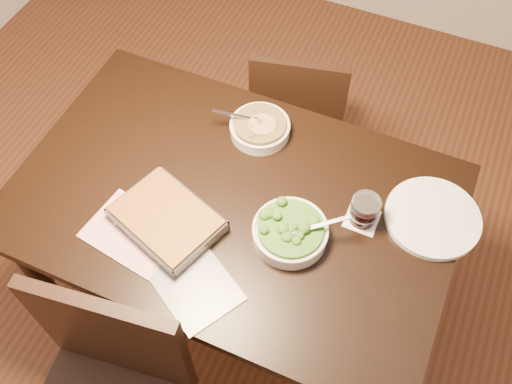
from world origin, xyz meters
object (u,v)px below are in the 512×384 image
(broccoli_bowl, at_px, (290,232))
(dinner_plate, at_px, (433,217))
(table, at_px, (233,215))
(chair_far, at_px, (298,110))
(stew_bowl, at_px, (260,127))
(baking_dish, at_px, (167,220))
(wine_tumbler, at_px, (364,210))

(broccoli_bowl, xyz_separation_m, dinner_plate, (0.38, 0.24, -0.02))
(table, bearing_deg, dinner_plate, 16.76)
(table, relative_size, chair_far, 1.73)
(stew_bowl, distance_m, baking_dish, 0.46)
(baking_dish, distance_m, chair_far, 0.93)
(broccoli_bowl, bearing_deg, chair_far, 108.03)
(broccoli_bowl, bearing_deg, table, 165.90)
(stew_bowl, distance_m, chair_far, 0.52)
(dinner_plate, height_order, chair_far, chair_far)
(table, height_order, chair_far, chair_far)
(stew_bowl, xyz_separation_m, broccoli_bowl, (0.25, -0.34, 0.00))
(wine_tumbler, bearing_deg, stew_bowl, 155.78)
(baking_dish, bearing_deg, broccoli_bowl, 36.19)
(table, bearing_deg, wine_tumbler, 13.06)
(broccoli_bowl, distance_m, wine_tumbler, 0.24)
(baking_dish, height_order, dinner_plate, baking_dish)
(baking_dish, bearing_deg, dinner_plate, 44.26)
(stew_bowl, bearing_deg, broccoli_bowl, -54.10)
(table, xyz_separation_m, chair_far, (-0.03, 0.69, -0.20))
(table, distance_m, chair_far, 0.72)
(table, relative_size, broccoli_bowl, 5.76)
(chair_far, bearing_deg, table, 79.32)
(baking_dish, distance_m, dinner_plate, 0.82)
(stew_bowl, relative_size, dinner_plate, 0.76)
(baking_dish, bearing_deg, wine_tumbler, 44.68)
(table, height_order, broccoli_bowl, broccoli_bowl)
(broccoli_bowl, distance_m, baking_dish, 0.38)
(baking_dish, bearing_deg, table, 68.28)
(broccoli_bowl, relative_size, wine_tumbler, 2.47)
(table, relative_size, baking_dish, 3.77)
(broccoli_bowl, distance_m, chair_far, 0.85)
(broccoli_bowl, bearing_deg, stew_bowl, 125.90)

